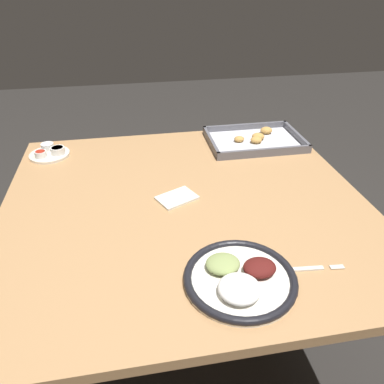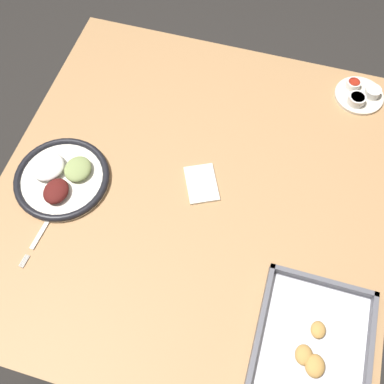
% 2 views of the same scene
% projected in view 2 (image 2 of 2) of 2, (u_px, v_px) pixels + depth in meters
% --- Properties ---
extents(ground_plane, '(8.00, 8.00, 0.00)m').
position_uv_depth(ground_plane, '(193.00, 273.00, 1.91)').
color(ground_plane, '#282623').
extents(dining_table, '(1.14, 1.09, 0.74)m').
position_uv_depth(dining_table, '(194.00, 206.00, 1.34)').
color(dining_table, '#AD7F51').
rests_on(dining_table, ground_plane).
extents(dinner_plate, '(0.27, 0.27, 0.05)m').
position_uv_depth(dinner_plate, '(61.00, 177.00, 1.26)').
color(dinner_plate, white).
rests_on(dinner_plate, dining_table).
extents(fork, '(0.19, 0.03, 0.00)m').
position_uv_depth(fork, '(42.00, 232.00, 1.20)').
color(fork, silver).
rests_on(fork, dining_table).
extents(saucer_plate, '(0.15, 0.15, 0.04)m').
position_uv_depth(saucer_plate, '(360.00, 94.00, 1.40)').
color(saucer_plate, beige).
rests_on(saucer_plate, dining_table).
extents(baking_tray, '(0.38, 0.27, 0.04)m').
position_uv_depth(baking_tray, '(312.00, 358.00, 1.04)').
color(baking_tray, '#595960').
rests_on(baking_tray, dining_table).
extents(napkin, '(0.14, 0.13, 0.01)m').
position_uv_depth(napkin, '(202.00, 184.00, 1.26)').
color(napkin, silver).
rests_on(napkin, dining_table).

